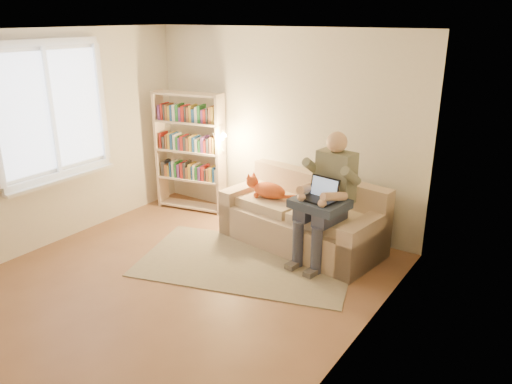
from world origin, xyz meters
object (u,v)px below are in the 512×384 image
Objects in this scene: person at (328,192)px; cat at (267,189)px; bookshelf at (190,146)px; sofa at (303,221)px; laptop at (323,195)px.

cat is (-0.92, 0.16, -0.20)m from person.
bookshelf reaches higher than cat.
cat is at bearing -20.45° from bookshelf.
person is at bearing -18.84° from sofa.
sofa is 0.79m from laptop.
bookshelf is (-2.38, 0.37, 0.11)m from person.
sofa is at bearing 148.22° from laptop.
sofa reaches higher than cat.
laptop is (0.44, -0.36, 0.54)m from sofa.
person is 0.96m from cat.
bookshelf is (-1.96, 0.16, 0.64)m from sofa.
bookshelf is (-1.46, 0.22, 0.31)m from cat.
laptop is at bearing -31.78° from sofa.
person reaches higher than laptop.
laptop is at bearing -77.23° from person.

